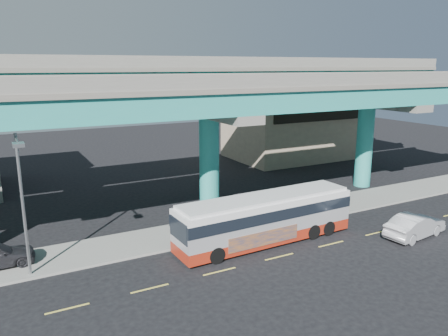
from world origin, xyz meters
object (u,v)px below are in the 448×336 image
transit_bus (266,217)px  sedan (415,226)px  street_lamp (22,187)px  stop_sign (265,201)px

transit_bus → sedan: 10.00m
sedan → street_lamp: bearing=69.7°
stop_sign → transit_bus: bearing=-124.1°
transit_bus → stop_sign: (1.38, 2.22, 0.26)m
transit_bus → sedan: (9.15, -3.93, -0.92)m
street_lamp → stop_sign: size_ratio=3.04×
transit_bus → street_lamp: size_ratio=1.60×
sedan → stop_sign: bearing=44.7°
sedan → stop_sign: size_ratio=1.95×
transit_bus → stop_sign: bearing=56.2°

